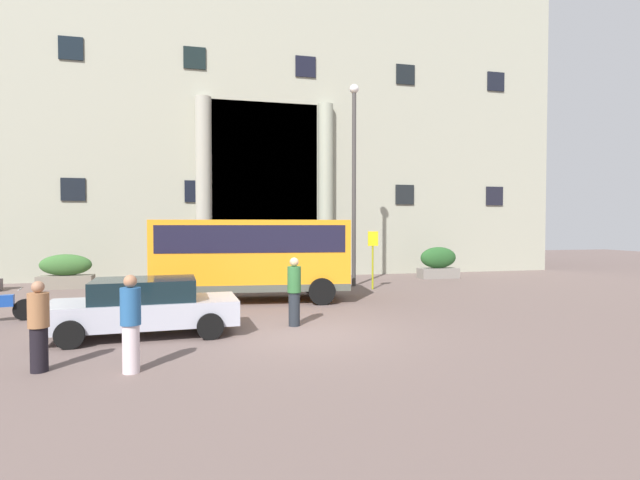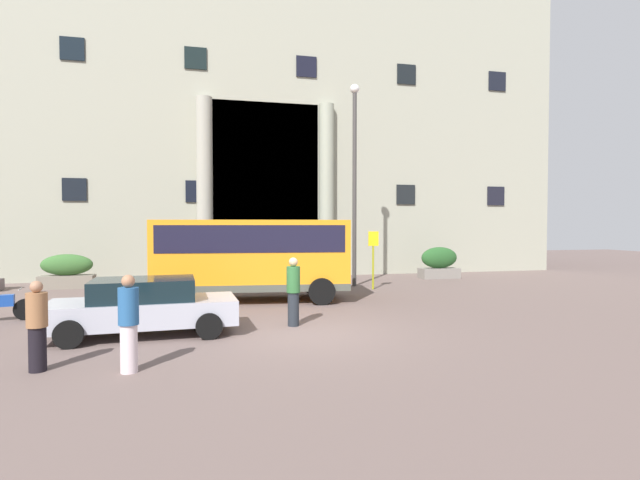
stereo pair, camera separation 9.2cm
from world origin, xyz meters
TOP-DOWN VIEW (x-y plane):
  - ground_plane at (0.00, 0.00)m, footprint 80.00×64.00m
  - office_building_facade at (0.00, 17.48)m, footprint 34.47×9.64m
  - orange_minibus at (-0.72, 5.50)m, footprint 6.82×3.20m
  - bus_stop_sign at (4.43, 7.36)m, footprint 0.44×0.08m
  - hedge_planter_entrance_left at (9.03, 10.51)m, footprint 1.98×0.82m
  - hedge_planter_entrance_right at (-1.00, 10.54)m, footprint 1.69×0.99m
  - hedge_planter_east at (-8.03, 10.57)m, footprint 2.13×0.80m
  - parked_coupe_end at (-3.78, 0.77)m, footprint 4.46×2.19m
  - pedestrian_child_trailing at (-5.31, -1.84)m, footprint 0.36×0.36m
  - pedestrian_man_red_shirt at (-3.67, -2.29)m, footprint 0.36×0.36m
  - pedestrian_woman_with_bag at (-0.06, 0.98)m, footprint 0.36×0.36m
  - lamppost_plaza_centre at (3.99, 8.57)m, footprint 0.40×0.40m

SIDE VIEW (x-z plane):
  - ground_plane at x=0.00m, z-range -0.12..0.00m
  - hedge_planter_east at x=-8.03m, z-range -0.03..1.42m
  - hedge_planter_entrance_right at x=-1.00m, z-range -0.03..1.42m
  - parked_coupe_end at x=-3.78m, z-range 0.02..1.39m
  - hedge_planter_entrance_left at x=9.03m, z-range -0.03..1.54m
  - pedestrian_child_trailing at x=-5.31m, z-range 0.00..1.67m
  - pedestrian_man_red_shirt at x=-3.67m, z-range 0.01..1.79m
  - pedestrian_woman_with_bag at x=-0.06m, z-range 0.01..1.83m
  - bus_stop_sign at x=4.43m, z-range 0.29..2.70m
  - orange_minibus at x=-0.72m, z-range 0.27..3.12m
  - lamppost_plaza_centre at x=3.99m, z-range 0.64..9.40m
  - office_building_facade at x=0.00m, z-range -0.01..19.63m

